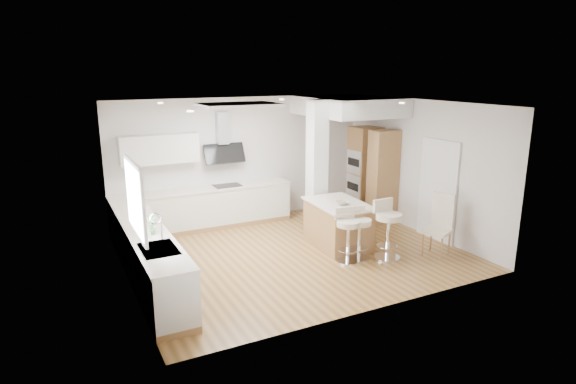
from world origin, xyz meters
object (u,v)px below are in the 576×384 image
peninsula (338,224)px  bar_stool_a (348,232)px  bar_stool_c (387,226)px  bar_stool_b (359,230)px  dining_chair (440,222)px

peninsula → bar_stool_a: bearing=-107.5°
bar_stool_a → bar_stool_c: size_ratio=0.90×
bar_stool_a → bar_stool_c: (0.73, -0.20, 0.06)m
bar_stool_a → bar_stool_c: bearing=-9.1°
bar_stool_a → bar_stool_b: bar_stool_a is taller
bar_stool_a → bar_stool_b: (0.25, 0.01, -0.01)m
bar_stool_b → dining_chair: size_ratio=0.83×
peninsula → bar_stool_c: (0.43, -0.99, 0.18)m
dining_chair → bar_stool_b: bearing=138.5°
peninsula → bar_stool_a: size_ratio=1.51×
dining_chair → bar_stool_a: bearing=141.4°
peninsula → dining_chair: bearing=-37.9°
peninsula → dining_chair: dining_chair is taller
peninsula → bar_stool_c: bar_stool_c is taller
bar_stool_c → bar_stool_b: bearing=154.2°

